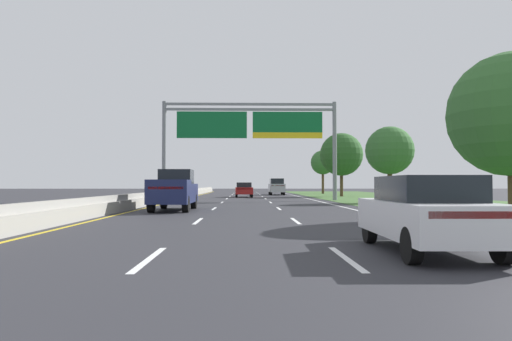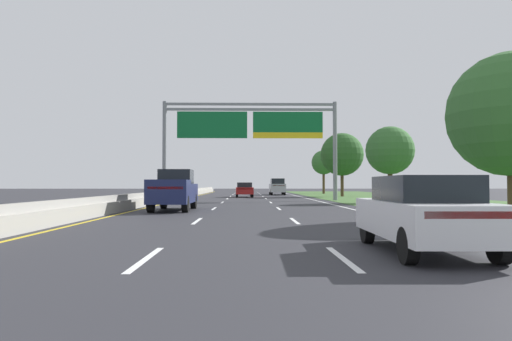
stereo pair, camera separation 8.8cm
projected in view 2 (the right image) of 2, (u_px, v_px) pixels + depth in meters
ground_plane at (246, 204)px, 33.31m from camera, size 220.00×220.00×0.00m
lane_striping at (246, 204)px, 32.85m from camera, size 11.96×106.00×0.01m
grass_verge_right at (441, 204)px, 33.58m from camera, size 14.00×110.00×0.02m
median_barrier_concrete at (153, 199)px, 33.20m from camera, size 0.60×110.00×0.85m
overhead_sign_gantry at (250, 129)px, 40.39m from camera, size 15.06×0.42×8.53m
pickup_truck_navy at (174, 190)px, 25.02m from camera, size 2.02×5.41×2.20m
car_silver_right_lane_suv at (277, 186)px, 60.56m from camera, size 1.92×4.71×2.11m
car_white_right_lane_sedan at (423, 212)px, 9.68m from camera, size 1.90×4.43×1.57m
car_red_centre_lane_sedan at (244, 189)px, 50.53m from camera, size 1.95×4.45×1.57m
roadside_tree_near at (511, 114)px, 18.73m from camera, size 4.96×4.96×6.67m
roadside_tree_mid at (390, 151)px, 35.45m from camera, size 3.64×3.64×5.77m
roadside_tree_far at (342, 155)px, 52.79m from camera, size 4.82×4.82×7.15m
roadside_tree_distant at (324, 163)px, 68.19m from camera, size 3.51×3.51×6.31m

